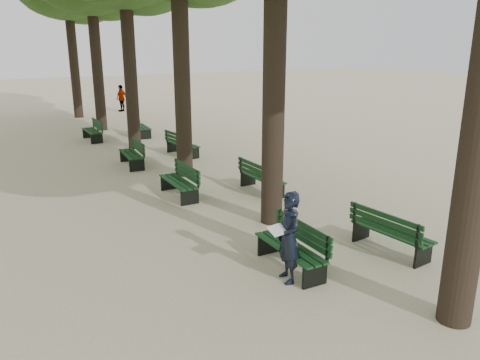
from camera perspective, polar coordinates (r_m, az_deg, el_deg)
ground at (r=8.56m, az=7.20°, el=-13.21°), size 120.00×120.00×0.00m
bench_left_0 at (r=9.16m, az=6.13°, el=-9.17°), size 0.67×1.83×0.92m
bench_left_1 at (r=13.39m, az=-7.47°, el=-0.93°), size 0.64×1.82×0.92m
bench_left_2 at (r=17.08m, az=-13.07°, el=2.54°), size 0.76×1.85×0.92m
bench_left_3 at (r=22.18m, az=-17.56°, el=5.29°), size 0.61×1.81×0.92m
bench_right_0 at (r=10.31m, az=17.88°, el=-6.92°), size 0.68×1.83×0.92m
bench_right_1 at (r=13.72m, az=2.67°, el=-0.38°), size 0.62×1.82×0.92m
bench_right_2 at (r=18.44m, az=-7.00°, el=3.83°), size 0.75×1.85×0.92m
bench_right_3 at (r=22.68m, az=-11.91°, el=5.93°), size 0.77×1.85×0.92m
man_with_map at (r=8.50m, az=5.94°, el=-6.96°), size 0.68×0.74×1.71m
pedestrian_c at (r=31.52m, az=-14.25°, el=9.65°), size 1.00×0.88×1.70m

